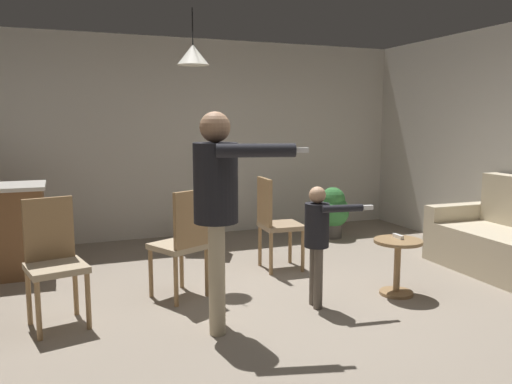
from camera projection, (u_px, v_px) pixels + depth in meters
name	position (u px, v px, depth m)	size (l,w,h in m)	color
ground	(281.00, 313.00, 4.29)	(7.68, 7.68, 0.00)	gray
wall_back	(187.00, 139.00, 7.05)	(6.40, 0.10, 2.70)	beige
side_table_by_couch	(397.00, 260.00, 4.70)	(0.44, 0.44, 0.52)	#99754C
person_adult	(218.00, 197.00, 3.81)	(0.76, 0.62, 1.67)	tan
person_child	(318.00, 233.00, 4.35)	(0.54, 0.35, 1.05)	#60564C
dining_chair_by_counter	(184.00, 240.00, 4.56)	(0.56, 0.56, 1.00)	#99754C
dining_chair_near_wall	(275.00, 220.00, 5.47)	(0.44, 0.44, 1.00)	#99754C
dining_chair_centre_back	(205.00, 207.00, 6.25)	(0.56, 0.56, 1.00)	#99754C
dining_chair_spare	(54.00, 257.00, 3.99)	(0.50, 0.50, 1.00)	#99754C
potted_plant_corner	(332.00, 210.00, 6.99)	(0.46, 0.46, 0.70)	#4C4742
spare_remote_on_table	(398.00, 236.00, 4.72)	(0.04, 0.13, 0.04)	white
ceiling_light_pendant	(193.00, 55.00, 5.07)	(0.32, 0.32, 0.55)	silver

